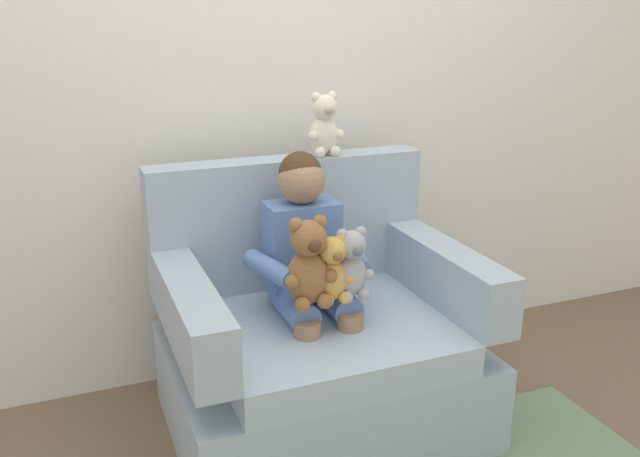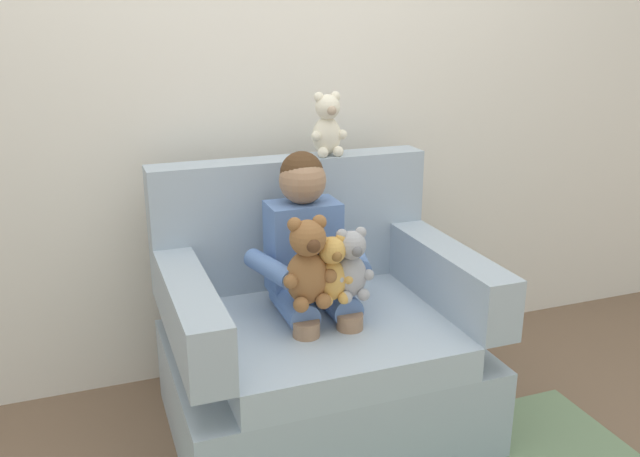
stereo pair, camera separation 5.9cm
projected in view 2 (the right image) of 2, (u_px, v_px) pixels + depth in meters
The scene contains 8 objects.
ground_plane at pixel (322, 424), 2.58m from camera, with size 8.00×8.00×0.00m, color brown.
back_wall at pixel (269, 66), 2.73m from camera, with size 6.00×0.10×2.60m, color silver.
armchair at pixel (318, 345), 2.52m from camera, with size 1.10×0.85×0.97m.
seated_child at pixel (309, 256), 2.42m from camera, with size 0.45×0.39×0.82m.
plush_honey at pixel (332, 270), 2.26m from camera, with size 0.14×0.12×0.24m.
plush_brown at pixel (308, 264), 2.22m from camera, with size 0.19×0.15×0.31m.
plush_grey at pixel (351, 266), 2.29m from camera, with size 0.15×0.12×0.25m.
plush_cream_on_backrest at pixel (327, 126), 2.61m from camera, with size 0.15×0.12×0.25m.
Camera 2 is at (-0.78, -2.08, 1.51)m, focal length 37.78 mm.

